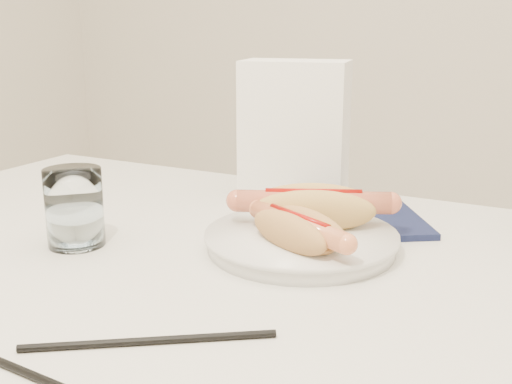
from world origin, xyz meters
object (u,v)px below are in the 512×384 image
at_px(hotdog_right, 299,231).
at_px(napkin_box, 295,131).
at_px(plate, 301,243).
at_px(water_glass, 74,207).
at_px(table, 221,323).
at_px(hotdog_left, 313,208).

distance_m(hotdog_right, napkin_box, 0.28).
bearing_deg(plate, water_glass, -156.39).
height_order(table, hotdog_left, hotdog_left).
xyz_separation_m(hotdog_right, water_glass, (-0.26, -0.07, 0.01)).
bearing_deg(napkin_box, hotdog_right, -76.31).
xyz_separation_m(plate, hotdog_left, (-0.00, 0.04, 0.03)).
relative_size(table, hotdog_right, 8.15).
relative_size(table, water_glass, 12.65).
relative_size(plate, hotdog_left, 1.22).
bearing_deg(hotdog_right, napkin_box, 141.95).
relative_size(water_glass, napkin_box, 0.46).
bearing_deg(plate, table, -114.82).
distance_m(table, plate, 0.14).
relative_size(hotdog_right, water_glass, 1.55).
bearing_deg(hotdog_right, plate, 135.37).
bearing_deg(napkin_box, plate, -75.17).
xyz_separation_m(table, hotdog_right, (0.06, 0.07, 0.10)).
height_order(hotdog_left, hotdog_right, hotdog_left).
distance_m(plate, water_glass, 0.27).
relative_size(hotdog_left, water_glass, 1.91).
height_order(plate, water_glass, water_glass).
distance_m(plate, hotdog_left, 0.05).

